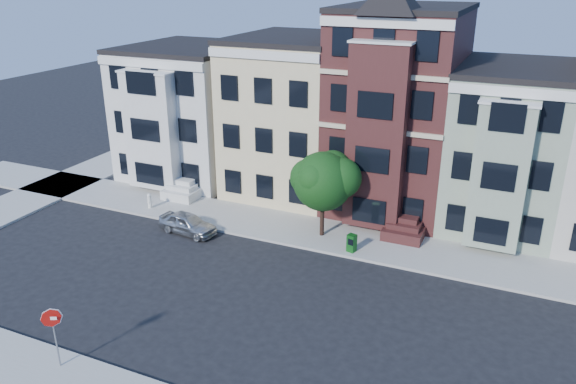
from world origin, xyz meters
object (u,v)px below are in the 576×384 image
at_px(parked_car, 188,223).
at_px(newspaper_box, 352,243).
at_px(street_tree, 323,185).
at_px(fire_hydrant, 150,202).
at_px(stop_sign, 55,334).

bearing_deg(parked_car, newspaper_box, -74.55).
relative_size(street_tree, parked_car, 1.69).
relative_size(newspaper_box, fire_hydrant, 1.29).
relative_size(fire_hydrant, stop_sign, 0.26).
distance_m(newspaper_box, fire_hydrant, 13.47).
bearing_deg(street_tree, parked_car, -160.16).
distance_m(fire_hydrant, stop_sign, 15.22).
relative_size(street_tree, stop_sign, 2.11).
distance_m(newspaper_box, stop_sign, 15.27).
height_order(street_tree, parked_car, street_tree).
distance_m(parked_car, stop_sign, 12.24).
height_order(street_tree, fire_hydrant, street_tree).
xyz_separation_m(street_tree, fire_hydrant, (-11.30, -0.76, -2.64)).
distance_m(street_tree, parked_car, 8.12).
distance_m(street_tree, stop_sign, 15.57).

